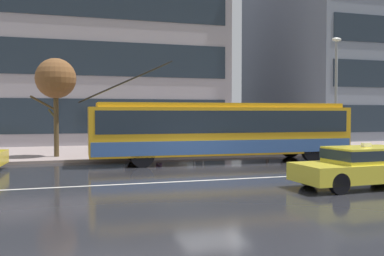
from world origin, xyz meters
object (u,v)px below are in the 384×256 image
Objects in this scene: pedestrian_approaching_curb at (268,124)px; street_lamp at (336,84)px; pedestrian_at_shelter at (155,124)px; bus_shelter at (162,116)px; pedestrian_walking_past at (287,123)px; pedestrian_waiting_by_pole at (157,126)px; taxi_oncoming_near at (363,165)px; street_tree_bare at (56,79)px; trolleybus at (222,129)px.

street_lamp reaches higher than pedestrian_approaching_curb.
pedestrian_at_shelter reaches higher than pedestrian_approaching_curb.
bus_shelter is 0.66× the size of street_lamp.
bus_shelter is at bearing 169.49° from pedestrian_approaching_curb.
pedestrian_walking_past is at bearing -18.26° from pedestrian_at_shelter.
pedestrian_approaching_curb is 6.22m from pedestrian_waiting_by_pole.
pedestrian_approaching_curb is at bearing 0.95° from pedestrian_waiting_by_pole.
pedestrian_walking_past is at bearing 73.77° from taxi_oncoming_near.
pedestrian_approaching_curb is 0.30× the size of street_lamp.
street_tree_bare is at bearing 175.27° from street_lamp.
street_tree_bare is (-15.34, 1.27, 0.00)m from street_lamp.
pedestrian_waiting_by_pole is 10.70m from street_lamp.
bus_shelter is 2.15× the size of pedestrian_at_shelter.
trolleybus reaches higher than bus_shelter.
street_lamp is at bearing -4.73° from street_tree_bare.
bus_shelter is at bearing -0.47° from street_tree_bare.
bus_shelter is at bearing -80.71° from pedestrian_at_shelter.
pedestrian_at_shelter reaches higher than taxi_oncoming_near.
pedestrian_waiting_by_pole is 5.55m from street_tree_bare.
pedestrian_walking_past is at bearing -0.48° from pedestrian_waiting_by_pole.
trolleybus is at bearing -62.33° from pedestrian_at_shelter.
pedestrian_approaching_curb is at bearing -5.66° from street_tree_bare.
pedestrian_waiting_by_pole is at bearing -98.53° from pedestrian_at_shelter.
trolleybus is 5.14m from pedestrian_walking_past.
street_lamp reaches higher than bus_shelter.
bus_shelter is at bearing 122.69° from trolleybus.
taxi_oncoming_near is 2.28× the size of pedestrian_waiting_by_pole.
bus_shelter is 10.17m from street_lamp.
bus_shelter is at bearing 66.03° from pedestrian_waiting_by_pole.
street_tree_bare reaches higher than pedestrian_approaching_curb.
street_lamp is (5.98, 9.90, 3.29)m from taxi_oncoming_near.
pedestrian_at_shelter is (-0.18, 1.09, -0.42)m from bus_shelter.
trolleybus is at bearing -57.31° from bus_shelter.
trolleybus reaches higher than pedestrian_at_shelter.
street_lamp is (3.10, -0.00, 2.25)m from pedestrian_walking_past.
street_tree_bare is (-11.11, 1.10, 2.28)m from pedestrian_approaching_curb.
taxi_oncoming_near is 11.89m from bus_shelter.
street_lamp is (7.78, 2.12, 2.45)m from trolleybus.
street_tree_bare is at bearing 174.10° from pedestrian_walking_past.
pedestrian_walking_past is at bearing -8.27° from pedestrian_approaching_curb.
pedestrian_approaching_curb is at bearing 32.78° from trolleybus.
pedestrian_walking_past is 1.03× the size of pedestrian_waiting_by_pole.
pedestrian_waiting_by_pole is at bearing -113.97° from bus_shelter.
taxi_oncoming_near is 2.22× the size of pedestrian_at_shelter.
street_lamp is (10.44, -0.06, 2.32)m from pedestrian_waiting_by_pole.
pedestrian_approaching_curb is at bearing 177.75° from street_lamp.
pedestrian_at_shelter is at bearing 159.93° from pedestrian_approaching_curb.
pedestrian_at_shelter is at bearing 99.29° from bus_shelter.
street_lamp is (9.93, -1.22, 1.85)m from bus_shelter.
bus_shelter reaches higher than pedestrian_waiting_by_pole.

